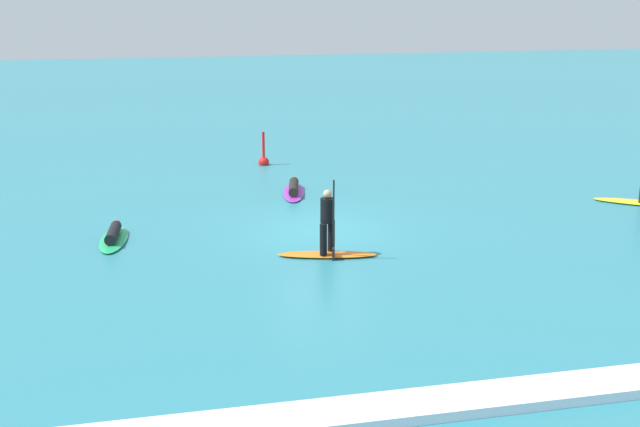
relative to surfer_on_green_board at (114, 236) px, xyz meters
The scene contains 6 objects.
ground_plane 5.67m from the surfer_on_green_board, ahead, with size 120.00×120.00×0.00m, color teal.
surfer_on_green_board is the anchor object (origin of this frame).
surfer_on_purple_board 7.05m from the surfer_on_green_board, 35.43° to the left, with size 1.22×2.73×0.39m.
surfer_on_orange_board 5.94m from the surfer_on_green_board, 25.63° to the right, with size 2.58×1.10×2.10m.
marker_buoy 10.33m from the surfer_on_green_board, 58.04° to the left, with size 0.41×0.41×1.39m.
wave_crest 11.97m from the surfer_on_green_board, 61.81° to the right, with size 18.23×0.90×0.18m, color white.
Camera 1 is at (-4.83, -21.50, 6.64)m, focal length 45.86 mm.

